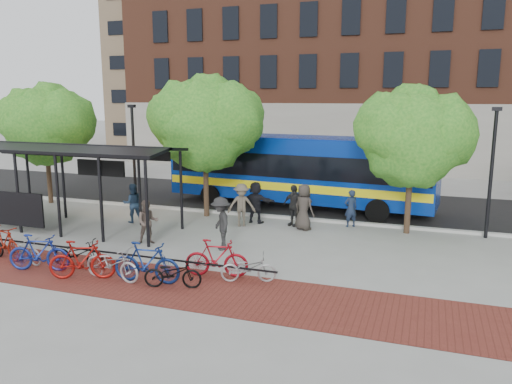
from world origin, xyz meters
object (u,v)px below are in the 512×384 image
(bike_10, at_px, (248,268))
(bus_shelter, at_px, (56,157))
(pedestrian_3, at_px, (242,205))
(pedestrian_7, at_px, (351,208))
(bike_4, at_px, (78,253))
(bike_5, at_px, (82,260))
(bus, at_px, (299,167))
(tree_a, at_px, (47,122))
(bike_7, at_px, (147,263))
(lamp_post_right, at_px, (492,169))
(pedestrian_9, at_px, (221,223))
(bike_8, at_px, (173,273))
(pedestrian_5, at_px, (256,202))
(bike_9, at_px, (217,258))
(pedestrian_6, at_px, (304,207))
(lamp_post_left, at_px, (134,154))
(pedestrian_2, at_px, (133,203))
(tree_b, at_px, (207,120))
(pedestrian_8, at_px, (148,222))
(tree_c, at_px, (415,134))
(bike_1, at_px, (4,242))
(bike_3, at_px, (39,253))
(bike_2, at_px, (24,250))
(bike_6, at_px, (112,263))
(pedestrian_4, at_px, (294,205))

(bike_10, bearing_deg, bus_shelter, 51.98)
(pedestrian_3, distance_m, pedestrian_7, 4.68)
(bike_4, relative_size, bike_5, 0.87)
(bus, bearing_deg, tree_a, -160.67)
(bus, relative_size, bike_7, 6.38)
(bus_shelter, distance_m, lamp_post_right, 17.61)
(pedestrian_9, bearing_deg, bike_8, -33.13)
(pedestrian_5, bearing_deg, bike_9, 103.14)
(bike_4, xyz_separation_m, pedestrian_6, (5.85, 6.98, 0.50))
(pedestrian_5, bearing_deg, bus_shelter, 27.46)
(lamp_post_left, xyz_separation_m, pedestrian_2, (1.42, -2.45, -1.88))
(lamp_post_right, distance_m, pedestrian_7, 5.68)
(pedestrian_7, bearing_deg, tree_b, -33.18)
(pedestrian_8, xyz_separation_m, pedestrian_9, (2.90, 0.25, 0.13))
(pedestrian_9, bearing_deg, pedestrian_6, 114.14)
(tree_c, bearing_deg, lamp_post_right, 4.91)
(pedestrian_8, bearing_deg, bike_5, -120.73)
(bike_4, distance_m, bike_9, 4.69)
(bus_shelter, bearing_deg, lamp_post_left, 74.47)
(bike_7, bearing_deg, bike_1, 79.56)
(bike_4, height_order, bike_7, bike_7)
(bike_9, bearing_deg, bike_3, 92.30)
(pedestrian_7, bearing_deg, bus, -78.66)
(bus_shelter, bearing_deg, tree_b, 36.21)
(bus, relative_size, bike_3, 6.64)
(bike_2, bearing_deg, bike_6, -83.62)
(bike_5, height_order, bike_7, bike_7)
(bike_7, relative_size, pedestrian_3, 1.13)
(tree_c, height_order, pedestrian_8, tree_c)
(bike_1, xyz_separation_m, pedestrian_6, (8.84, 7.10, 0.38))
(tree_c, relative_size, pedestrian_6, 3.06)
(pedestrian_4, xyz_separation_m, pedestrian_7, (2.36, 0.62, -0.09))
(pedestrian_7, bearing_deg, bike_5, 18.03)
(bus_shelter, bearing_deg, bus, 38.54)
(bike_3, height_order, pedestrian_3, pedestrian_3)
(tree_a, xyz_separation_m, pedestrian_5, (11.50, -0.50, -3.32))
(pedestrian_3, bearing_deg, bike_6, -125.89)
(bike_6, relative_size, pedestrian_2, 1.14)
(bike_6, xyz_separation_m, bike_7, (1.13, 0.14, 0.11))
(tree_a, height_order, lamp_post_right, tree_a)
(pedestrian_8, bearing_deg, bike_1, -171.84)
(lamp_post_left, bearing_deg, bike_9, -44.32)
(bus_shelter, bearing_deg, pedestrian_2, 32.56)
(tree_c, distance_m, pedestrian_2, 12.30)
(tree_b, height_order, pedestrian_6, tree_b)
(bike_4, height_order, pedestrian_9, pedestrian_9)
(bike_7, bearing_deg, pedestrian_2, 29.22)
(tree_b, xyz_separation_m, pedestrian_7, (6.57, 0.19, -3.65))
(bike_4, bearing_deg, bike_8, -107.77)
(bike_3, bearing_deg, lamp_post_right, -71.88)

